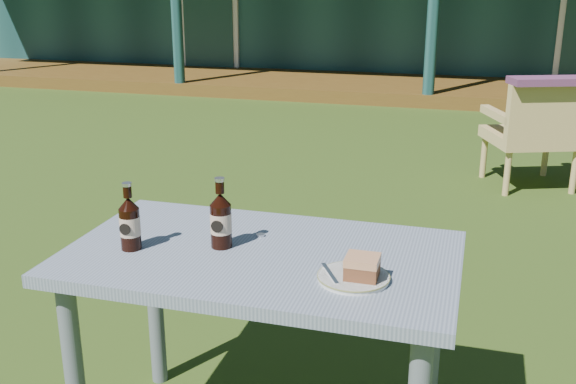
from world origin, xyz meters
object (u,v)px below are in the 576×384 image
(cafe_table, at_px, (261,282))
(plate, at_px, (353,277))
(armchair_left, at_px, (536,129))
(cola_bottle_near, at_px, (221,220))
(cake_slice, at_px, (362,267))
(cola_bottle_far, at_px, (130,223))

(cafe_table, relative_size, plate, 5.88)
(armchair_left, bearing_deg, plate, -101.65)
(cola_bottle_near, relative_size, armchair_left, 0.28)
(cafe_table, distance_m, armchair_left, 3.49)
(cola_bottle_near, distance_m, armchair_left, 3.54)
(cake_slice, distance_m, armchair_left, 3.53)
(cake_slice, bearing_deg, plate, 169.23)
(plate, distance_m, cola_bottle_near, 0.47)
(cola_bottle_near, bearing_deg, cola_bottle_far, -160.65)
(armchair_left, bearing_deg, cola_bottle_near, -109.12)
(plate, bearing_deg, cola_bottle_far, 177.45)
(cola_bottle_near, bearing_deg, cafe_table, -2.13)
(cafe_table, relative_size, cake_slice, 13.04)
(plate, relative_size, armchair_left, 0.25)
(armchair_left, bearing_deg, cola_bottle_far, -112.51)
(cola_bottle_near, xyz_separation_m, cola_bottle_far, (-0.26, -0.09, -0.00))
(plate, xyz_separation_m, cola_bottle_far, (-0.71, 0.03, 0.08))
(plate, height_order, cola_bottle_near, cola_bottle_near)
(cafe_table, bearing_deg, cola_bottle_near, 177.87)
(cafe_table, xyz_separation_m, cake_slice, (0.33, -0.12, 0.15))
(cola_bottle_near, height_order, cola_bottle_far, cola_bottle_near)
(cola_bottle_near, relative_size, cola_bottle_far, 1.05)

